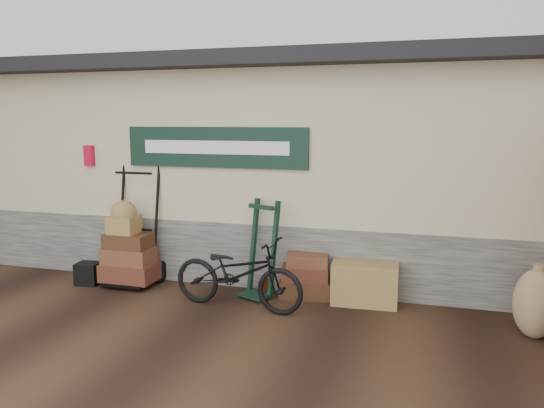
# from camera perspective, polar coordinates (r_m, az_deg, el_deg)

# --- Properties ---
(ground) EXTENTS (80.00, 80.00, 0.00)m
(ground) POSITION_cam_1_polar(r_m,az_deg,el_deg) (6.69, -6.64, -11.33)
(ground) COLOR black
(ground) RESTS_ON ground
(station_building) EXTENTS (14.40, 4.10, 3.20)m
(station_building) POSITION_cam_1_polar(r_m,az_deg,el_deg) (8.88, 0.09, 4.49)
(station_building) COLOR #4C4C47
(station_building) RESTS_ON ground
(porter_trolley) EXTENTS (0.91, 0.68, 1.81)m
(porter_trolley) POSITION_cam_1_polar(r_m,az_deg,el_deg) (7.79, -14.48, -1.72)
(porter_trolley) COLOR black
(porter_trolley) RESTS_ON ground
(green_barrow) EXTENTS (0.58, 0.54, 1.28)m
(green_barrow) POSITION_cam_1_polar(r_m,az_deg,el_deg) (6.99, -1.15, -4.86)
(green_barrow) COLOR black
(green_barrow) RESTS_ON ground
(suitcase_stack) EXTENTS (0.72, 0.52, 0.59)m
(suitcase_stack) POSITION_cam_1_polar(r_m,az_deg,el_deg) (7.07, 3.60, -7.63)
(suitcase_stack) COLOR #3A2212
(suitcase_stack) RESTS_ON ground
(wicker_hamper) EXTENTS (0.85, 0.58, 0.54)m
(wicker_hamper) POSITION_cam_1_polar(r_m,az_deg,el_deg) (6.95, 9.97, -8.27)
(wicker_hamper) COLOR brown
(wicker_hamper) RESTS_ON ground
(black_trunk) EXTENTS (0.34, 0.31, 0.31)m
(black_trunk) POSITION_cam_1_polar(r_m,az_deg,el_deg) (8.04, -19.15, -7.08)
(black_trunk) COLOR black
(black_trunk) RESTS_ON ground
(bicycle) EXTENTS (0.77, 1.77, 1.00)m
(bicycle) POSITION_cam_1_polar(r_m,az_deg,el_deg) (6.59, -3.70, -7.03)
(bicycle) COLOR black
(bicycle) RESTS_ON ground
(burlap_sack_left) EXTENTS (0.59, 0.54, 0.76)m
(burlap_sack_left) POSITION_cam_1_polar(r_m,az_deg,el_deg) (6.40, 26.54, -9.59)
(burlap_sack_left) COLOR olive
(burlap_sack_left) RESTS_ON ground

